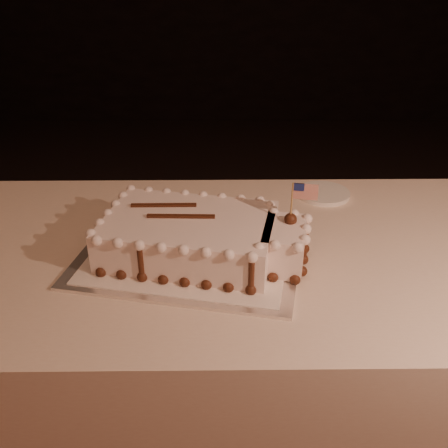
{
  "coord_description": "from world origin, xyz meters",
  "views": [
    {
      "loc": [
        -0.03,
        -0.43,
        1.39
      ],
      "look_at": [
        -0.02,
        0.56,
        0.84
      ],
      "focal_mm": 40.0,
      "sensor_mm": 36.0,
      "label": 1
    }
  ],
  "objects_px": {
    "banquet_table": "(231,362)",
    "side_plate": "(323,193)",
    "cake_board": "(190,254)",
    "sheet_cake": "(201,237)"
  },
  "relations": [
    {
      "from": "cake_board",
      "to": "sheet_cake",
      "type": "bearing_deg",
      "value": 0.25
    },
    {
      "from": "cake_board",
      "to": "side_plate",
      "type": "relative_size",
      "value": 3.3
    },
    {
      "from": "cake_board",
      "to": "side_plate",
      "type": "distance_m",
      "value": 0.49
    },
    {
      "from": "banquet_table",
      "to": "cake_board",
      "type": "height_order",
      "value": "cake_board"
    },
    {
      "from": "banquet_table",
      "to": "side_plate",
      "type": "xyz_separation_m",
      "value": [
        0.27,
        0.29,
        0.38
      ]
    },
    {
      "from": "cake_board",
      "to": "sheet_cake",
      "type": "height_order",
      "value": "sheet_cake"
    },
    {
      "from": "cake_board",
      "to": "banquet_table",
      "type": "bearing_deg",
      "value": 31.54
    },
    {
      "from": "sheet_cake",
      "to": "side_plate",
      "type": "distance_m",
      "value": 0.48
    },
    {
      "from": "sheet_cake",
      "to": "side_plate",
      "type": "xyz_separation_m",
      "value": [
        0.35,
        0.33,
        -0.05
      ]
    },
    {
      "from": "banquet_table",
      "to": "cake_board",
      "type": "relative_size",
      "value": 4.72
    }
  ]
}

